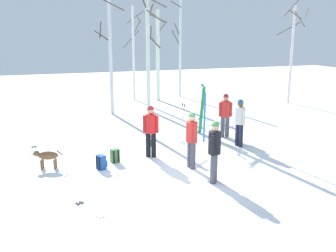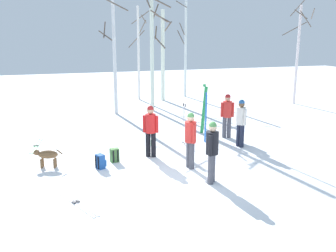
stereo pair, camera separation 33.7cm
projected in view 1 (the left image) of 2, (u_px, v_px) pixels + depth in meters
The scene contains 21 objects.
ground_plane at pixel (172, 179), 10.71m from camera, with size 60.00×60.00×0.00m, color white.
person_0 at pixel (192, 137), 11.37m from camera, with size 0.34×0.52×1.72m.
person_1 at pixel (214, 148), 10.25m from camera, with size 0.36×0.43×1.72m.
person_2 at pixel (225, 113), 14.76m from camera, with size 0.49×0.34×1.72m.
person_3 at pixel (151, 128), 12.39m from camera, with size 0.48×0.34×1.72m.
person_4 at pixel (240, 120), 13.59m from camera, with size 0.34×0.51×1.72m.
dog at pixel (47, 156), 11.44m from camera, with size 0.87×0.38×0.57m.
ski_pair_planted_0 at pixel (202, 109), 15.38m from camera, with size 0.24×0.18×2.01m.
ski_pair_planted_1 at pixel (204, 118), 14.09m from camera, with size 0.02×0.18×1.89m.
ski_pair_lying_0 at pixel (81, 204), 9.11m from camera, with size 0.89×1.77×0.05m.
ski_pair_lying_1 at pixel (34, 147), 13.69m from camera, with size 0.45×1.90×0.05m.
ski_poles_0 at pixel (183, 123), 13.77m from camera, with size 0.07×0.28×1.53m.
backpack_0 at pixel (115, 156), 12.04m from camera, with size 0.29×0.31×0.44m.
backpack_1 at pixel (101, 162), 11.43m from camera, with size 0.34×0.32×0.44m.
water_bottle_0 at pixel (151, 143), 13.79m from camera, with size 0.08×0.08×0.24m.
birch_tree_1 at pixel (110, 52), 18.45m from camera, with size 1.33×1.26×5.94m.
birch_tree_2 at pixel (148, 30), 19.10m from camera, with size 1.48×1.47×7.93m.
birch_tree_3 at pixel (134, 51), 22.65m from camera, with size 1.27×1.30×5.50m.
birch_tree_4 at pixel (157, 53), 22.46m from camera, with size 1.26×1.32×5.63m.
birch_tree_5 at pixel (180, 48), 23.82m from camera, with size 0.68×0.89×5.98m.
birch_tree_6 at pixel (292, 51), 21.57m from camera, with size 1.43×1.73×6.07m.
Camera 1 is at (-3.42, -9.44, 4.00)m, focal length 40.82 mm.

